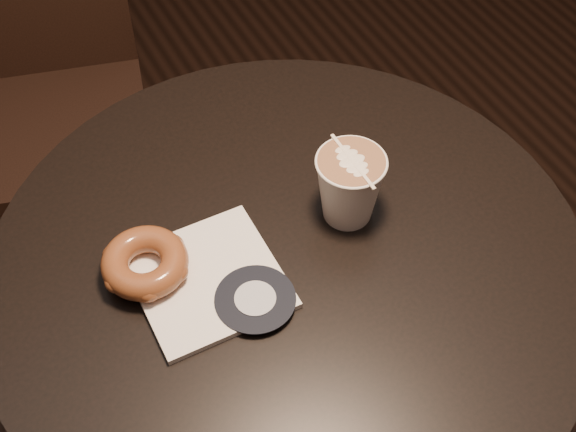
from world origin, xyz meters
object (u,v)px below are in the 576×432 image
Objects in this scene: pastry_bag at (208,280)px; latte_cup at (349,188)px; doughnut at (145,263)px; chair at (36,59)px; cafe_table at (289,345)px.

pastry_bag is 1.71× the size of latte_cup.
doughnut is at bearing 145.24° from pastry_bag.
latte_cup is at bearing -58.40° from chair.
chair is 0.83m from latte_cup.
latte_cup is (0.25, -0.03, 0.02)m from doughnut.
latte_cup is at bearing -6.11° from doughnut.
doughnut is 1.06× the size of latte_cup.
latte_cup reaches higher than doughnut.
latte_cup is (0.09, 0.03, 0.25)m from cafe_table.
cafe_table is 0.78m from chair.
chair is at bearing 106.40° from latte_cup.
pastry_bag is at bearing 172.60° from cafe_table.
chair reaches higher than latte_cup.
doughnut is at bearing 173.89° from latte_cup.
pastry_bag is (0.03, -0.76, 0.23)m from chair.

